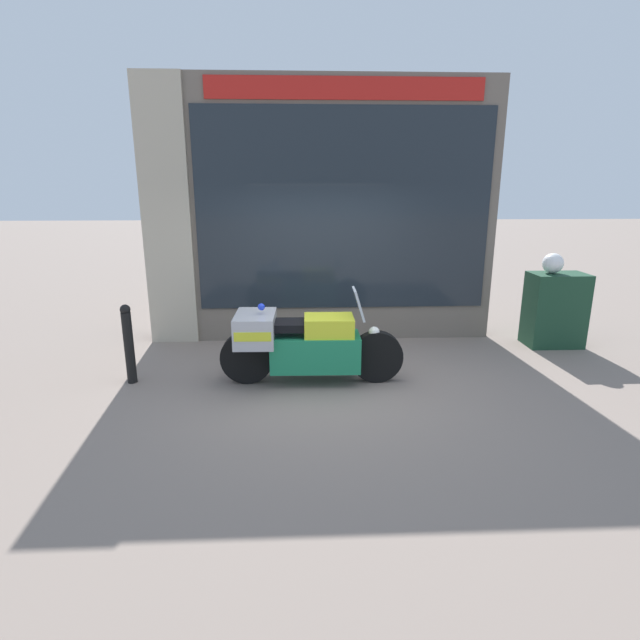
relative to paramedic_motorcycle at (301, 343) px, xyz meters
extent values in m
plane|color=gray|center=(0.36, 0.02, -0.54)|extent=(60.00, 60.00, 0.00)
cube|color=#6B6056|center=(0.36, 2.02, 1.50)|extent=(5.54, 0.40, 4.07)
cube|color=#B2A893|center=(-2.04, 2.05, 1.50)|extent=(0.75, 0.55, 4.07)
cube|color=#1E262D|center=(0.70, 1.81, 1.55)|extent=(4.57, 0.02, 3.07)
cube|color=red|center=(0.70, 1.80, 3.30)|extent=(4.11, 0.03, 0.32)
cube|color=slate|center=(0.66, 2.03, -0.26)|extent=(4.35, 0.30, 0.55)
cube|color=silver|center=(0.66, 2.17, 0.61)|extent=(4.35, 0.02, 1.24)
cube|color=beige|center=(0.66, 2.03, 1.23)|extent=(4.35, 0.30, 0.02)
cube|color=maroon|center=(-0.70, 2.03, 1.27)|extent=(0.18, 0.04, 0.06)
cube|color=#B7B2A8|center=(0.66, 2.03, 1.27)|extent=(0.18, 0.04, 0.06)
cube|color=black|center=(2.01, 2.03, 1.27)|extent=(0.18, 0.04, 0.06)
cube|color=yellow|center=(-0.35, 1.97, 0.15)|extent=(0.19, 0.03, 0.27)
cube|color=orange|center=(1.67, 1.97, 0.15)|extent=(0.19, 0.03, 0.27)
cylinder|color=black|center=(0.98, -0.02, -0.20)|extent=(0.68, 0.15, 0.68)
cylinder|color=black|center=(-0.69, 0.01, -0.20)|extent=(0.68, 0.15, 0.68)
cube|color=#1E8456|center=(0.18, 0.00, -0.12)|extent=(1.15, 0.54, 0.45)
cube|color=yellow|center=(0.36, -0.01, 0.21)|extent=(0.63, 0.48, 0.27)
cube|color=black|center=(-0.07, 0.00, 0.23)|extent=(0.67, 0.40, 0.10)
cube|color=#B7B7BC|center=(-0.57, 0.01, 0.19)|extent=(0.51, 0.73, 0.38)
cube|color=yellow|center=(-0.57, 0.01, 0.19)|extent=(0.46, 0.74, 0.11)
cube|color=#B2BCC6|center=(0.73, -0.01, 0.50)|extent=(0.15, 0.37, 0.39)
sphere|color=white|center=(0.94, -0.02, 0.13)|extent=(0.14, 0.14, 0.14)
sphere|color=blue|center=(-0.49, 0.01, 0.47)|extent=(0.09, 0.09, 0.09)
cube|color=#193D28|center=(4.01, 1.37, 0.04)|extent=(0.85, 0.54, 1.16)
sphere|color=white|center=(3.89, 1.38, 0.78)|extent=(0.31, 0.31, 0.31)
cylinder|color=black|center=(-2.19, 0.08, -0.07)|extent=(0.12, 0.12, 0.94)
sphere|color=black|center=(-2.19, 0.08, 0.44)|extent=(0.13, 0.13, 0.13)
camera|label=1|loc=(-0.02, -6.06, 1.96)|focal=28.00mm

